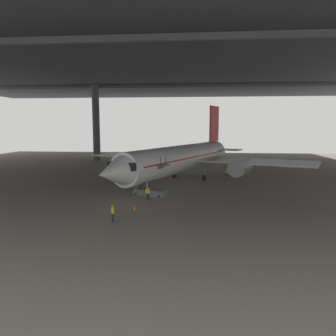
{
  "coord_description": "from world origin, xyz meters",
  "views": [
    {
      "loc": [
        3.28,
        -45.62,
        8.23
      ],
      "look_at": [
        -0.66,
        -2.66,
        2.61
      ],
      "focal_mm": 34.55,
      "sensor_mm": 36.0,
      "label": 1
    }
  ],
  "objects_px": {
    "crew_worker_near_nose": "(113,212)",
    "baggage_tug": "(230,172)",
    "crew_worker_by_stairs": "(148,192)",
    "airplane_main": "(183,158)",
    "boarding_stairs": "(151,189)",
    "traffic_cone_orange": "(134,208)"
  },
  "relations": [
    {
      "from": "airplane_main",
      "to": "crew_worker_near_nose",
      "type": "xyz_separation_m",
      "value": [
        -5.09,
        -21.15,
        -2.57
      ]
    },
    {
      "from": "crew_worker_near_nose",
      "to": "baggage_tug",
      "type": "bearing_deg",
      "value": 66.21
    },
    {
      "from": "crew_worker_near_nose",
      "to": "baggage_tug",
      "type": "distance_m",
      "value": 31.59
    },
    {
      "from": "traffic_cone_orange",
      "to": "baggage_tug",
      "type": "xyz_separation_m",
      "value": [
        11.66,
        24.91,
        0.23
      ]
    },
    {
      "from": "airplane_main",
      "to": "boarding_stairs",
      "type": "height_order",
      "value": "airplane_main"
    },
    {
      "from": "traffic_cone_orange",
      "to": "baggage_tug",
      "type": "bearing_deg",
      "value": 64.93
    },
    {
      "from": "traffic_cone_orange",
      "to": "baggage_tug",
      "type": "relative_size",
      "value": 0.25
    },
    {
      "from": "boarding_stairs",
      "to": "crew_worker_near_nose",
      "type": "relative_size",
      "value": 2.85
    },
    {
      "from": "crew_worker_by_stairs",
      "to": "baggage_tug",
      "type": "distance_m",
      "value": 23.08
    },
    {
      "from": "boarding_stairs",
      "to": "baggage_tug",
      "type": "xyz_separation_m",
      "value": [
        11.1,
        17.65,
        -0.21
      ]
    },
    {
      "from": "traffic_cone_orange",
      "to": "crew_worker_near_nose",
      "type": "bearing_deg",
      "value": -105.25
    },
    {
      "from": "boarding_stairs",
      "to": "crew_worker_by_stairs",
      "type": "distance_m",
      "value": 2.61
    },
    {
      "from": "airplane_main",
      "to": "crew_worker_near_nose",
      "type": "bearing_deg",
      "value": -103.54
    },
    {
      "from": "crew_worker_near_nose",
      "to": "crew_worker_by_stairs",
      "type": "xyz_separation_m",
      "value": [
        1.69,
        8.64,
        -0.06
      ]
    },
    {
      "from": "crew_worker_near_nose",
      "to": "traffic_cone_orange",
      "type": "height_order",
      "value": "crew_worker_near_nose"
    },
    {
      "from": "boarding_stairs",
      "to": "traffic_cone_orange",
      "type": "height_order",
      "value": "boarding_stairs"
    },
    {
      "from": "crew_worker_by_stairs",
      "to": "boarding_stairs",
      "type": "bearing_deg",
      "value": 91.02
    },
    {
      "from": "airplane_main",
      "to": "baggage_tug",
      "type": "xyz_separation_m",
      "value": [
        7.65,
        7.76,
        -2.98
      ]
    },
    {
      "from": "boarding_stairs",
      "to": "crew_worker_by_stairs",
      "type": "height_order",
      "value": "boarding_stairs"
    },
    {
      "from": "crew_worker_by_stairs",
      "to": "traffic_cone_orange",
      "type": "xyz_separation_m",
      "value": [
        -0.6,
        -4.65,
        -0.59
      ]
    },
    {
      "from": "airplane_main",
      "to": "boarding_stairs",
      "type": "distance_m",
      "value": 10.84
    },
    {
      "from": "boarding_stairs",
      "to": "baggage_tug",
      "type": "bearing_deg",
      "value": 57.83
    }
  ]
}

